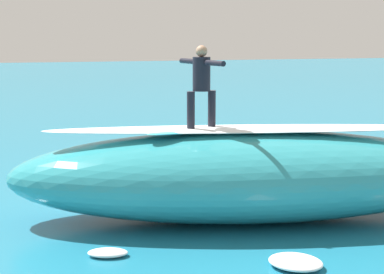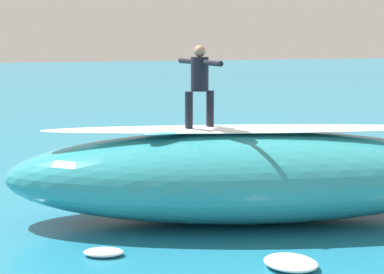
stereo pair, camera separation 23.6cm
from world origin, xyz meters
TOP-DOWN VIEW (x-y plane):
  - ground_plane at (0.00, 0.00)m, footprint 120.00×120.00m
  - wave_crest at (-0.26, 1.90)m, footprint 8.83×4.32m
  - wave_foam_lip at (-0.26, 1.90)m, footprint 7.24×2.36m
  - surfboard_riding at (0.52, 1.74)m, footprint 2.21×1.03m
  - surfer_riding at (0.52, 1.74)m, footprint 0.56×1.34m
  - surfboard_paddling at (-0.13, -1.78)m, footprint 2.03×0.57m
  - surfer_paddling at (-0.00, -1.78)m, footprint 1.67×0.31m
  - foam_patch_near at (-0.11, 4.39)m, footprint 1.04×1.07m
  - foam_patch_mid at (2.44, 3.19)m, footprint 0.69×0.52m

SIDE VIEW (x-z plane):
  - ground_plane at x=0.00m, z-range 0.00..0.00m
  - surfboard_paddling at x=-0.13m, z-range 0.00..0.07m
  - foam_patch_mid at x=2.44m, z-range 0.00..0.12m
  - foam_patch_near at x=-0.11m, z-range 0.00..0.16m
  - surfer_paddling at x=0.00m, z-range 0.05..0.35m
  - wave_crest at x=-0.26m, z-range 0.00..1.62m
  - surfboard_riding at x=0.52m, z-range 1.62..1.69m
  - wave_foam_lip at x=-0.26m, z-range 1.62..1.70m
  - surfer_riding at x=0.52m, z-range 1.81..3.25m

